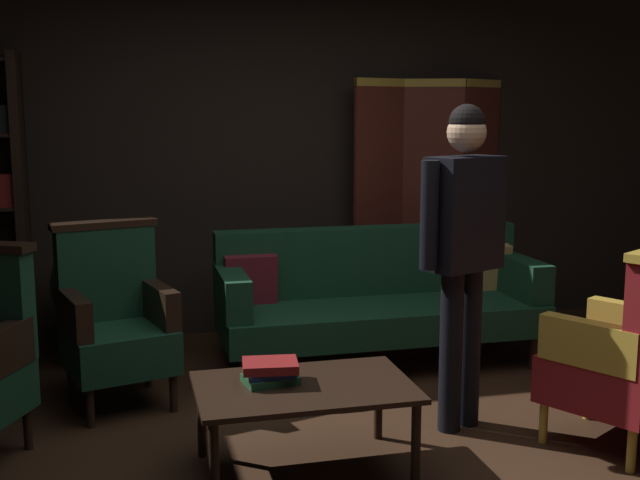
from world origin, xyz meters
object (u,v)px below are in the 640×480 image
standing_figure (463,237)px  coffee_table (304,394)px  book_red_leather (270,366)px  book_green_cloth (270,379)px  book_navy_cloth (270,373)px  velvet_couch (377,295)px  folding_screen (430,199)px  armchair_wing_left (115,320)px  armchair_gilt_accent (625,353)px  potted_plant (96,289)px

standing_figure → coffee_table: bearing=-161.2°
standing_figure → book_red_leather: standing_figure is taller
standing_figure → book_green_cloth: bearing=-166.9°
coffee_table → book_navy_cloth: size_ratio=4.71×
standing_figure → book_red_leather: 1.21m
velvet_couch → coffee_table: 1.72m
folding_screen → coffee_table: (-1.52, -2.30, -0.61)m
folding_screen → standing_figure: (-0.61, -1.99, 0.04)m
velvet_couch → armchair_wing_left: armchair_wing_left is taller
folding_screen → book_navy_cloth: size_ratio=8.96×
book_green_cloth → book_navy_cloth: (0.00, 0.00, 0.03)m
folding_screen → book_green_cloth: folding_screen is taller
armchair_wing_left → book_green_cloth: (0.70, -1.05, -0.05)m
folding_screen → armchair_gilt_accent: folding_screen is taller
armchair_wing_left → book_navy_cloth: (0.70, -1.05, -0.02)m
folding_screen → armchair_gilt_accent: bearing=-88.3°
folding_screen → coffee_table: bearing=-123.5°
book_green_cloth → folding_screen: bearing=53.2°
folding_screen → armchair_wing_left: 2.69m
folding_screen → velvet_couch: (-0.69, -0.80, -0.53)m
potted_plant → book_navy_cloth: 2.03m
armchair_wing_left → book_green_cloth: armchair_wing_left is taller
armchair_gilt_accent → book_red_leather: armchair_gilt_accent is taller
coffee_table → armchair_gilt_accent: 1.60m
folding_screen → potted_plant: 2.58m
velvet_couch → book_red_leather: (-0.98, -1.43, 0.05)m
velvet_couch → standing_figure: size_ratio=1.25×
standing_figure → book_navy_cloth: bearing=-166.9°
armchair_wing_left → book_green_cloth: size_ratio=4.30×
armchair_gilt_accent → standing_figure: size_ratio=0.61×
book_green_cloth → book_navy_cloth: 0.03m
folding_screen → coffee_table: folding_screen is taller
potted_plant → book_red_leather: (0.83, -1.85, 0.00)m
potted_plant → book_red_leather: bearing=-65.8°
velvet_couch → standing_figure: 1.32m
standing_figure → book_green_cloth: 1.23m
armchair_wing_left → potted_plant: armchair_wing_left is taller
velvet_couch → book_navy_cloth: (-0.98, -1.43, 0.02)m
book_red_leather → book_green_cloth: bearing=-90.0°
armchair_wing_left → book_red_leather: armchair_wing_left is taller
standing_figure → potted_plant: bearing=139.6°
potted_plant → folding_screen: bearing=8.6°
coffee_table → armchair_wing_left: size_ratio=0.96×
book_red_leather → velvet_couch: bearing=55.6°
armchair_wing_left → book_green_cloth: bearing=-56.3°
armchair_gilt_accent → armchair_wing_left: (-2.44, 1.25, 0.00)m
armchair_gilt_accent → potted_plant: bearing=141.5°
armchair_gilt_accent → coffee_table: bearing=175.4°
potted_plant → book_navy_cloth: bearing=-65.8°
armchair_gilt_accent → armchair_wing_left: same height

